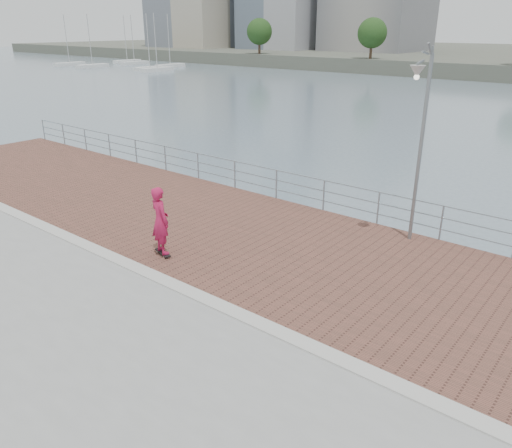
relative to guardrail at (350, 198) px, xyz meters
The scene contains 8 objects.
water 7.50m from the guardrail, 90.00° to the right, with size 400.00×400.00×0.00m, color slate.
brick_lane 3.47m from the guardrail, 90.00° to the right, with size 40.00×6.80×0.02m, color brown.
curb 7.03m from the guardrail, 90.00° to the right, with size 40.00×0.40×0.06m, color #B7B5AD.
guardrail is the anchor object (origin of this frame).
street_lamp 4.02m from the guardrail, 20.80° to the right, with size 0.39×1.14×5.38m.
skateboard 6.55m from the guardrail, 113.37° to the right, with size 0.72×0.36×0.08m.
skateboarder 6.53m from the guardrail, 113.37° to the right, with size 0.70×0.46×1.91m, color #AA1641.
marina 96.07m from the guardrail, 146.94° to the left, with size 26.97×19.32×10.02m.
Camera 1 is at (7.49, -7.22, 6.06)m, focal length 35.00 mm.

